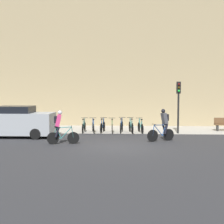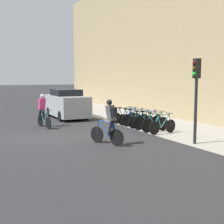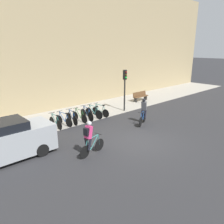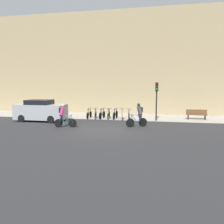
{
  "view_description": "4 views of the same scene",
  "coord_description": "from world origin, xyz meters",
  "px_view_note": "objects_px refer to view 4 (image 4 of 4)",
  "views": [
    {
      "loc": [
        0.41,
        -15.28,
        2.81
      ],
      "look_at": [
        -0.42,
        2.12,
        1.57
      ],
      "focal_mm": 50.0,
      "sensor_mm": 36.0,
      "label": 1
    },
    {
      "loc": [
        13.14,
        -3.38,
        2.6
      ],
      "look_at": [
        -0.6,
        3.41,
        0.91
      ],
      "focal_mm": 50.0,
      "sensor_mm": 36.0,
      "label": 2
    },
    {
      "loc": [
        -8.67,
        -7.23,
        5.03
      ],
      "look_at": [
        0.08,
        2.42,
        1.16
      ],
      "focal_mm": 35.0,
      "sensor_mm": 36.0,
      "label": 3
    },
    {
      "loc": [
        3.51,
        -14.39,
        3.15
      ],
      "look_at": [
        0.15,
        3.05,
        0.91
      ],
      "focal_mm": 35.0,
      "sensor_mm": 36.0,
      "label": 4
    }
  ],
  "objects_px": {
    "cyclist_pink": "(63,115)",
    "parked_bike_2": "(102,114)",
    "bench": "(197,114)",
    "parked_bike_6": "(129,115)",
    "parked_bike_3": "(109,115)",
    "parked_bike_0": "(89,114)",
    "parked_bike_4": "(115,115)",
    "parked_bike_1": "(96,114)",
    "traffic_light_pole": "(157,94)",
    "parked_bike_5": "(122,115)",
    "cyclist_grey": "(139,114)",
    "parked_car": "(41,111)"
  },
  "relations": [
    {
      "from": "cyclist_pink",
      "to": "parked_bike_4",
      "type": "relative_size",
      "value": 1.02
    },
    {
      "from": "parked_bike_2",
      "to": "parked_bike_4",
      "type": "height_order",
      "value": "parked_bike_4"
    },
    {
      "from": "cyclist_pink",
      "to": "parked_bike_2",
      "type": "distance_m",
      "value": 4.95
    },
    {
      "from": "parked_bike_3",
      "to": "parked_car",
      "type": "xyz_separation_m",
      "value": [
        -5.56,
        -2.23,
        0.52
      ]
    },
    {
      "from": "parked_bike_1",
      "to": "parked_bike_2",
      "type": "height_order",
      "value": "parked_bike_2"
    },
    {
      "from": "traffic_light_pole",
      "to": "bench",
      "type": "xyz_separation_m",
      "value": [
        3.62,
        1.41,
        -1.85
      ]
    },
    {
      "from": "parked_bike_0",
      "to": "parked_bike_5",
      "type": "relative_size",
      "value": 0.95
    },
    {
      "from": "parked_bike_5",
      "to": "bench",
      "type": "relative_size",
      "value": 0.94
    },
    {
      "from": "cyclist_grey",
      "to": "parked_bike_5",
      "type": "bearing_deg",
      "value": 117.82
    },
    {
      "from": "parked_bike_1",
      "to": "bench",
      "type": "distance_m",
      "value": 9.23
    },
    {
      "from": "parked_bike_2",
      "to": "parked_bike_4",
      "type": "distance_m",
      "value": 1.25
    },
    {
      "from": "cyclist_pink",
      "to": "parked_bike_6",
      "type": "distance_m",
      "value": 6.33
    },
    {
      "from": "parked_bike_1",
      "to": "parked_bike_4",
      "type": "bearing_deg",
      "value": 0.02
    },
    {
      "from": "parked_car",
      "to": "parked_bike_3",
      "type": "bearing_deg",
      "value": 21.81
    },
    {
      "from": "parked_bike_3",
      "to": "bench",
      "type": "height_order",
      "value": "parked_bike_3"
    },
    {
      "from": "parked_bike_1",
      "to": "parked_bike_5",
      "type": "xyz_separation_m",
      "value": [
        2.5,
        0.0,
        0.02
      ]
    },
    {
      "from": "cyclist_pink",
      "to": "bench",
      "type": "distance_m",
      "value": 11.9
    },
    {
      "from": "parked_car",
      "to": "parked_bike_2",
      "type": "bearing_deg",
      "value": 24.29
    },
    {
      "from": "parked_bike_1",
      "to": "bench",
      "type": "bearing_deg",
      "value": 7.6
    },
    {
      "from": "parked_bike_2",
      "to": "parked_bike_4",
      "type": "relative_size",
      "value": 0.95
    },
    {
      "from": "parked_bike_2",
      "to": "traffic_light_pole",
      "type": "height_order",
      "value": "traffic_light_pole"
    },
    {
      "from": "parked_bike_1",
      "to": "parked_car",
      "type": "relative_size",
      "value": 0.37
    },
    {
      "from": "parked_bike_1",
      "to": "parked_bike_2",
      "type": "bearing_deg",
      "value": 0.06
    },
    {
      "from": "parked_bike_2",
      "to": "cyclist_pink",
      "type": "bearing_deg",
      "value": -112.4
    },
    {
      "from": "cyclist_pink",
      "to": "parked_bike_1",
      "type": "bearing_deg",
      "value": 74.59
    },
    {
      "from": "parked_bike_1",
      "to": "bench",
      "type": "xyz_separation_m",
      "value": [
        9.15,
        1.22,
        0.09
      ]
    },
    {
      "from": "parked_bike_4",
      "to": "parked_car",
      "type": "bearing_deg",
      "value": -160.2
    },
    {
      "from": "parked_bike_6",
      "to": "bench",
      "type": "height_order",
      "value": "parked_bike_6"
    },
    {
      "from": "parked_bike_1",
      "to": "parked_bike_3",
      "type": "height_order",
      "value": "parked_bike_1"
    },
    {
      "from": "bench",
      "to": "parked_bike_6",
      "type": "bearing_deg",
      "value": -168.54
    },
    {
      "from": "parked_bike_0",
      "to": "parked_car",
      "type": "bearing_deg",
      "value": -148.89
    },
    {
      "from": "traffic_light_pole",
      "to": "parked_car",
      "type": "distance_m",
      "value": 10.15
    },
    {
      "from": "parked_bike_0",
      "to": "parked_bike_4",
      "type": "relative_size",
      "value": 0.94
    },
    {
      "from": "parked_bike_5",
      "to": "parked_bike_6",
      "type": "xyz_separation_m",
      "value": [
        0.62,
        -0.0,
        -0.02
      ]
    },
    {
      "from": "parked_bike_0",
      "to": "parked_bike_6",
      "type": "height_order",
      "value": "parked_bike_6"
    },
    {
      "from": "parked_bike_3",
      "to": "bench",
      "type": "xyz_separation_m",
      "value": [
        7.9,
        1.22,
        0.09
      ]
    },
    {
      "from": "parked_bike_3",
      "to": "parked_car",
      "type": "distance_m",
      "value": 6.01
    },
    {
      "from": "cyclist_pink",
      "to": "parked_bike_6",
      "type": "xyz_separation_m",
      "value": [
        4.37,
        4.55,
        -0.56
      ]
    },
    {
      "from": "cyclist_grey",
      "to": "bench",
      "type": "bearing_deg",
      "value": 42.41
    },
    {
      "from": "parked_bike_4",
      "to": "parked_bike_5",
      "type": "xyz_separation_m",
      "value": [
        0.63,
        -0.0,
        -0.01
      ]
    },
    {
      "from": "parked_bike_2",
      "to": "parked_bike_6",
      "type": "bearing_deg",
      "value": -0.03
    },
    {
      "from": "parked_bike_1",
      "to": "traffic_light_pole",
      "type": "relative_size",
      "value": 0.48
    },
    {
      "from": "cyclist_pink",
      "to": "bench",
      "type": "bearing_deg",
      "value": 29.01
    },
    {
      "from": "bench",
      "to": "cyclist_pink",
      "type": "bearing_deg",
      "value": -150.99
    },
    {
      "from": "parked_bike_3",
      "to": "parked_bike_0",
      "type": "bearing_deg",
      "value": 179.99
    },
    {
      "from": "parked_bike_2",
      "to": "parked_bike_3",
      "type": "relative_size",
      "value": 1.0
    },
    {
      "from": "cyclist_pink",
      "to": "parked_bike_1",
      "type": "relative_size",
      "value": 1.1
    },
    {
      "from": "parked_bike_0",
      "to": "traffic_light_pole",
      "type": "distance_m",
      "value": 6.45
    },
    {
      "from": "parked_bike_1",
      "to": "bench",
      "type": "relative_size",
      "value": 0.88
    },
    {
      "from": "parked_bike_3",
      "to": "parked_bike_2",
      "type": "bearing_deg",
      "value": 179.88
    }
  ]
}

